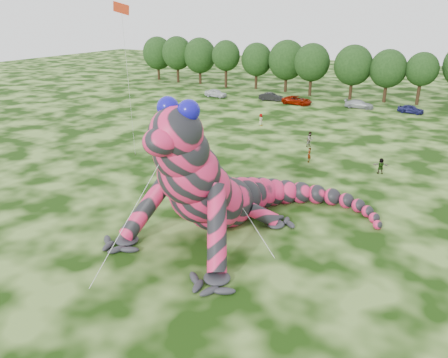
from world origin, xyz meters
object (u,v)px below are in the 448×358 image
spectator_1 (310,139)px  spectator_5 (381,166)px  spectator_0 (309,155)px  car_4 (411,109)px  flying_kite (122,22)px  tree_4 (256,66)px  tree_9 (421,79)px  tree_6 (311,70)px  car_1 (271,97)px  tree_3 (226,64)px  inflatable_gecko (227,159)px  tree_1 (177,60)px  tree_2 (200,61)px  car_3 (359,104)px  car_0 (216,93)px  tree_0 (158,58)px  spectator_4 (261,120)px  tree_7 (352,72)px  car_2 (297,100)px  tree_5 (287,66)px  tree_8 (387,76)px

spectator_1 → spectator_5: size_ratio=1.15×
spectator_0 → car_4: bearing=139.7°
flying_kite → tree_4: bearing=101.8°
tree_9 → spectator_5: bearing=-88.4°
tree_6 → car_4: (18.60, -6.80, -4.09)m
tree_4 → car_1: (7.68, -10.06, -3.84)m
tree_3 → flying_kite: bearing=-71.2°
tree_6 → car_1: bearing=-118.7°
spectator_0 → spectator_5: 7.25m
car_4 → spectator_1: size_ratio=2.14×
inflatable_gecko → tree_1: inflatable_gecko is taller
tree_2 → car_3: 37.46m
tree_9 → car_4: 8.32m
tree_2 → tree_9: 44.11m
car_1 → spectator_5: spectator_5 is taller
car_4 → spectator_1: 26.00m
spectator_1 → tree_9: bearing=9.9°
car_4 → car_0: bearing=104.0°
tree_0 → car_4: tree_0 is taller
spectator_4 → tree_7: bearing=-56.8°
spectator_4 → spectator_5: size_ratio=1.04×
tree_7 → car_4: size_ratio=2.45×
tree_4 → car_0: size_ratio=2.13×
spectator_0 → inflatable_gecko: bearing=-31.3°
car_2 → spectator_0: spectator_0 is taller
car_1 → car_4: size_ratio=1.08×
car_2 → car_3: car_2 is taller
tree_5 → tree_6: size_ratio=1.03×
tree_8 → inflatable_gecko: bearing=-91.7°
car_3 → spectator_1: spectator_1 is taller
car_0 → car_1: 10.41m
car_2 → tree_7: bearing=-32.3°
inflatable_gecko → tree_7: inflatable_gecko is taller
tree_1 → tree_6: bearing=-2.5°
car_4 → tree_1: bearing=89.5°
tree_3 → spectator_0: size_ratio=5.94×
car_0 → car_4: (33.27, 2.99, -0.06)m
flying_kite → tree_0: (-35.52, 51.04, -9.30)m
tree_4 → tree_6: size_ratio=0.95×
tree_9 → spectator_5: (1.07, -37.49, -3.55)m
tree_2 → tree_7: bearing=-3.4°
tree_3 → spectator_0: tree_3 is taller
tree_8 → spectator_5: 37.85m
flying_kite → car_4: flying_kite is taller
tree_8 → spectator_5: bearing=-80.3°
car_3 → spectator_5: 31.31m
car_4 → spectator_0: spectator_0 is taller
tree_8 → car_4: 9.63m
tree_1 → spectator_0: size_ratio=6.17×
tree_0 → tree_6: (37.00, -2.55, -0.01)m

